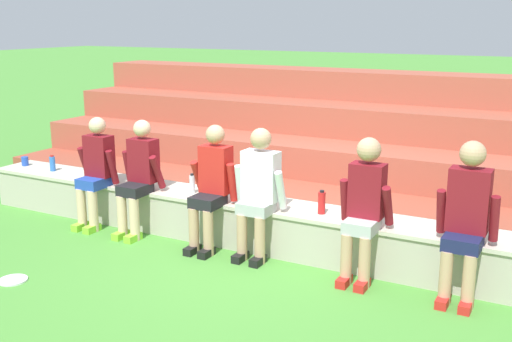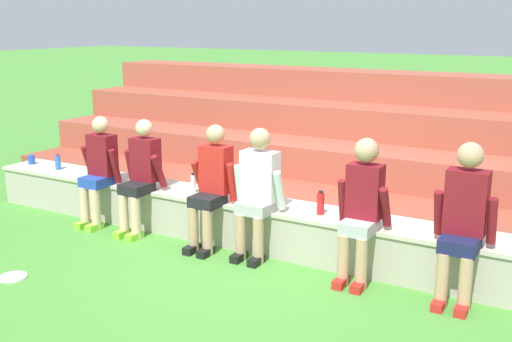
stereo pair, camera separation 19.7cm
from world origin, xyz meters
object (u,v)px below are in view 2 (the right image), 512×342
object	(u,v)px
person_far_right	(362,206)
water_bottle_center_gap	(193,183)
person_center	(211,184)
plastic_cup_right_end	(31,160)
person_left_of_center	(140,174)
person_far_left	(99,169)
person_rightmost_edge	(463,219)
person_right_of_center	(257,189)
water_bottle_mid_right	(321,203)
frisbee	(13,277)
water_bottle_near_right	(58,162)

from	to	relation	value
person_far_right	water_bottle_center_gap	distance (m)	2.15
person_center	plastic_cup_right_end	size ratio (longest dim) A/B	11.05
person_left_of_center	water_bottle_center_gap	xyz separation A→B (m)	(0.56, 0.25, -0.09)
person_far_left	person_left_of_center	xyz separation A→B (m)	(0.62, 0.03, 0.00)
person_center	person_rightmost_edge	world-z (taller)	person_rightmost_edge
person_center	person_far_right	world-z (taller)	person_far_right
person_left_of_center	plastic_cup_right_end	distance (m)	2.24
person_far_right	plastic_cup_right_end	world-z (taller)	person_far_right
person_left_of_center	plastic_cup_right_end	xyz separation A→B (m)	(-2.21, 0.31, -0.14)
person_right_of_center	water_bottle_mid_right	bearing A→B (deg)	20.95
person_center	person_left_of_center	bearing A→B (deg)	-179.88
person_left_of_center	frisbee	world-z (taller)	person_left_of_center
person_far_left	plastic_cup_right_end	distance (m)	1.63
water_bottle_center_gap	plastic_cup_right_end	xyz separation A→B (m)	(-2.77, 0.06, -0.05)
person_far_right	water_bottle_mid_right	xyz separation A→B (m)	(-0.53, 0.26, -0.12)
plastic_cup_right_end	frisbee	size ratio (longest dim) A/B	0.45
water_bottle_near_right	water_bottle_center_gap	bearing A→B (deg)	-0.44
person_far_left	frisbee	distance (m)	1.82
person_far_right	water_bottle_mid_right	bearing A→B (deg)	153.66
water_bottle_mid_right	water_bottle_center_gap	size ratio (longest dim) A/B	1.08
person_right_of_center	plastic_cup_right_end	bearing A→B (deg)	175.33
water_bottle_mid_right	person_center	bearing A→B (deg)	-168.74
water_bottle_near_right	frisbee	distance (m)	2.48
person_right_of_center	water_bottle_near_right	xyz separation A→B (m)	(-3.20, 0.27, -0.14)
person_far_right	person_right_of_center	bearing A→B (deg)	178.46
person_far_left	person_left_of_center	bearing A→B (deg)	2.61
person_left_of_center	person_rightmost_edge	size ratio (longest dim) A/B	0.93
water_bottle_mid_right	plastic_cup_right_end	distance (m)	4.37
person_right_of_center	person_rightmost_edge	xyz separation A→B (m)	(2.06, -0.01, 0.02)
person_left_of_center	person_center	bearing A→B (deg)	0.12
person_left_of_center	person_center	distance (m)	0.98
person_rightmost_edge	water_bottle_mid_right	size ratio (longest dim) A/B	5.73
water_bottle_near_right	person_right_of_center	bearing A→B (deg)	-4.74
frisbee	person_rightmost_edge	bearing A→B (deg)	23.44
person_center	water_bottle_mid_right	xyz separation A→B (m)	(1.18, 0.23, -0.10)
frisbee	person_center	bearing A→B (deg)	54.30
person_far_left	person_right_of_center	distance (m)	2.18
person_left_of_center	water_bottle_mid_right	distance (m)	2.18
person_far_left	person_rightmost_edge	distance (m)	4.24
plastic_cup_right_end	person_center	bearing A→B (deg)	-5.51
person_rightmost_edge	water_bottle_mid_right	bearing A→B (deg)	170.46
frisbee	person_left_of_center	bearing A→B (deg)	82.59
person_far_left	water_bottle_mid_right	world-z (taller)	person_far_left
person_left_of_center	person_far_right	distance (m)	2.70
person_far_left	person_far_right	world-z (taller)	person_far_right
person_far_left	person_center	bearing A→B (deg)	1.08
water_bottle_center_gap	water_bottle_near_right	xyz separation A→B (m)	(-2.21, 0.02, -0.01)
water_bottle_mid_right	person_left_of_center	bearing A→B (deg)	-173.75
plastic_cup_right_end	water_bottle_mid_right	bearing A→B (deg)	-0.97
person_far_right	person_rightmost_edge	size ratio (longest dim) A/B	0.97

